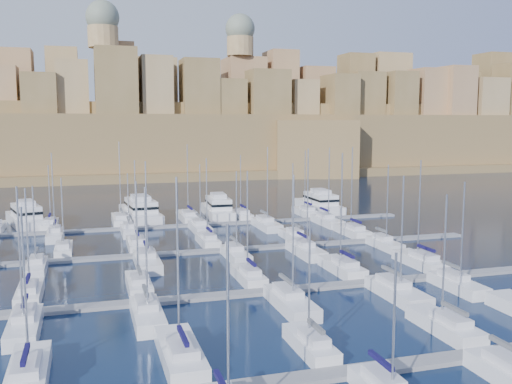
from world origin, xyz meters
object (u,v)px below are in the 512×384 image
object	(u,v)px
sailboat_2	(180,354)
motor_yacht_c	(218,208)
motor_yacht_a	(26,217)
motor_yacht_b	(140,211)
sailboat_4	(445,325)
motor_yacht_d	(320,204)

from	to	relation	value
sailboat_2	motor_yacht_c	xyz separation A→B (m)	(18.85, 69.23, 0.96)
motor_yacht_a	motor_yacht_b	bearing A→B (deg)	3.64
sailboat_2	sailboat_4	world-z (taller)	sailboat_2
sailboat_2	motor_yacht_a	xyz separation A→B (m)	(-18.06, 69.30, 0.96)
sailboat_2	motor_yacht_c	size ratio (longest dim) A/B	0.95
sailboat_2	motor_yacht_a	distance (m)	71.62
sailboat_4	motor_yacht_b	xyz separation A→B (m)	(-21.35, 71.14, 0.99)
motor_yacht_a	motor_yacht_d	world-z (taller)	same
motor_yacht_c	sailboat_4	bearing A→B (deg)	-85.30
sailboat_2	motor_yacht_a	bearing A→B (deg)	104.61
sailboat_2	motor_yacht_b	world-z (taller)	sailboat_2
motor_yacht_c	motor_yacht_a	bearing A→B (deg)	179.89
sailboat_4	motor_yacht_c	bearing A→B (deg)	94.70
sailboat_4	motor_yacht_d	world-z (taller)	sailboat_4
sailboat_4	motor_yacht_d	bearing A→B (deg)	76.31
motor_yacht_a	motor_yacht_c	bearing A→B (deg)	-0.11
motor_yacht_b	sailboat_2	bearing A→B (deg)	-92.62
motor_yacht_a	motor_yacht_c	size ratio (longest dim) A/B	1.04
sailboat_4	motor_yacht_a	world-z (taller)	sailboat_4
motor_yacht_d	motor_yacht_c	bearing A→B (deg)	-178.70
sailboat_4	sailboat_2	bearing A→B (deg)	178.86
sailboat_2	motor_yacht_b	size ratio (longest dim) A/B	0.80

